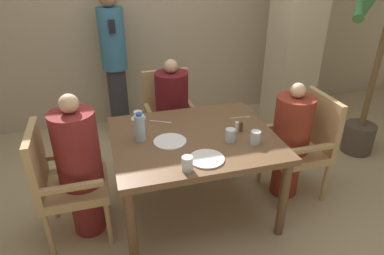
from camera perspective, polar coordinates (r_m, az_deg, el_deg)
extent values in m
plane|color=tan|center=(3.09, 0.28, -13.24)|extent=(16.00, 16.00, 0.00)
cube|color=tan|center=(4.32, -7.42, 19.10)|extent=(8.00, 0.06, 2.80)
cube|color=#BCAD8E|center=(4.17, 17.24, 17.18)|extent=(0.47, 0.47, 2.70)
cube|color=brown|center=(2.69, 0.31, -1.92)|extent=(1.26, 1.06, 0.05)
cylinder|color=brown|center=(2.45, -9.99, -16.39)|extent=(0.07, 0.07, 0.67)
cylinder|color=brown|center=(2.74, 14.99, -11.51)|extent=(0.07, 0.07, 0.67)
cylinder|color=brown|center=(3.19, -12.05, -4.92)|extent=(0.07, 0.07, 0.67)
cylinder|color=brown|center=(3.42, 7.33, -2.16)|extent=(0.07, 0.07, 0.67)
cube|color=tan|center=(2.77, -18.88, -9.32)|extent=(0.48, 0.48, 0.07)
cube|color=tan|center=(2.65, -24.52, -5.10)|extent=(0.05, 0.48, 0.47)
cube|color=tan|center=(2.87, -19.27, -4.25)|extent=(0.43, 0.04, 0.04)
cube|color=tan|center=(2.50, -19.51, -9.42)|extent=(0.43, 0.04, 0.04)
cylinder|color=tan|center=(3.06, -14.18, -10.01)|extent=(0.04, 0.04, 0.39)
cylinder|color=tan|center=(2.73, -13.66, -15.27)|extent=(0.04, 0.04, 0.39)
cylinder|color=tan|center=(3.10, -22.10, -10.89)|extent=(0.04, 0.04, 0.39)
cylinder|color=tan|center=(2.77, -22.72, -16.18)|extent=(0.04, 0.04, 0.39)
cylinder|color=maroon|center=(2.88, -17.08, -12.31)|extent=(0.24, 0.24, 0.46)
cylinder|color=maroon|center=(2.59, -18.64, -3.42)|extent=(0.32, 0.32, 0.57)
sphere|color=tan|center=(2.43, -19.87, 3.78)|extent=(0.13, 0.13, 0.13)
cube|color=tan|center=(3.52, -3.46, 0.63)|extent=(0.48, 0.48, 0.07)
cube|color=tan|center=(3.61, -4.37, 6.00)|extent=(0.48, 0.05, 0.47)
cube|color=tan|center=(3.51, 0.00, 3.34)|extent=(0.04, 0.43, 0.04)
cube|color=tan|center=(3.42, -7.15, 2.48)|extent=(0.04, 0.43, 0.04)
cylinder|color=tan|center=(3.50, 0.79, -3.80)|extent=(0.04, 0.04, 0.39)
cylinder|color=tan|center=(3.42, -6.03, -4.79)|extent=(0.04, 0.04, 0.39)
cylinder|color=tan|center=(3.86, -1.00, -0.66)|extent=(0.04, 0.04, 0.39)
cylinder|color=tan|center=(3.78, -7.20, -1.49)|extent=(0.04, 0.04, 0.39)
cylinder|color=#5B1419|center=(3.56, -3.16, -2.59)|extent=(0.24, 0.24, 0.46)
cylinder|color=#5B1419|center=(3.34, -3.38, 4.78)|extent=(0.32, 0.32, 0.53)
sphere|color=tan|center=(3.23, -3.54, 10.18)|extent=(0.13, 0.13, 0.13)
cube|color=tan|center=(3.18, 16.72, -3.83)|extent=(0.48, 0.48, 0.07)
cube|color=tan|center=(3.17, 20.78, 1.02)|extent=(0.05, 0.48, 0.47)
cube|color=tan|center=(2.95, 19.32, -3.36)|extent=(0.43, 0.04, 0.04)
cube|color=tan|center=(3.27, 15.12, 0.42)|extent=(0.43, 0.04, 0.04)
cylinder|color=tan|center=(3.06, 14.76, -10.11)|extent=(0.04, 0.04, 0.39)
cylinder|color=tan|center=(3.35, 11.26, -5.97)|extent=(0.04, 0.04, 0.39)
cylinder|color=tan|center=(3.27, 21.28, -8.50)|extent=(0.04, 0.04, 0.39)
cylinder|color=tan|center=(3.55, 17.41, -4.78)|extent=(0.04, 0.04, 0.39)
cylinder|color=maroon|center=(3.25, 15.36, -6.94)|extent=(0.24, 0.24, 0.46)
cylinder|color=maroon|center=(3.02, 16.46, 0.54)|extent=(0.32, 0.32, 0.49)
sphere|color=beige|center=(2.90, 17.26, 5.94)|extent=(0.12, 0.12, 0.12)
cylinder|color=#2D2D33|center=(4.24, -12.09, 4.45)|extent=(0.22, 0.22, 0.80)
cylinder|color=teal|center=(4.02, -13.14, 14.15)|extent=(0.29, 0.29, 0.68)
cube|color=black|center=(3.81, -13.22, 16.06)|extent=(0.07, 0.01, 0.14)
cylinder|color=#4C4238|center=(4.21, 25.97, -1.56)|extent=(0.32, 0.32, 0.33)
cylinder|color=brown|center=(3.95, 28.14, 7.82)|extent=(0.06, 0.06, 1.14)
cylinder|color=white|center=(2.38, 2.46, -5.24)|extent=(0.25, 0.25, 0.01)
cylinder|color=white|center=(2.59, -3.69, -2.34)|extent=(0.25, 0.25, 0.01)
cylinder|color=white|center=(2.98, -8.95, 1.52)|extent=(0.13, 0.13, 0.01)
cylinder|color=white|center=(2.97, -8.99, 2.11)|extent=(0.07, 0.07, 0.06)
cylinder|color=#A3C6DB|center=(2.60, -8.67, -0.08)|extent=(0.08, 0.08, 0.21)
cylinder|color=#3359B2|center=(2.55, -8.85, 2.18)|extent=(0.04, 0.04, 0.02)
cylinder|color=silver|center=(2.59, 10.55, -1.64)|extent=(0.08, 0.08, 0.10)
cylinder|color=silver|center=(2.25, -0.79, -6.05)|extent=(0.08, 0.08, 0.10)
cylinder|color=silver|center=(2.60, 6.40, -1.30)|extent=(0.08, 0.08, 0.10)
cylinder|color=white|center=(2.74, 7.44, 0.11)|extent=(0.03, 0.03, 0.09)
cylinder|color=#4C3D2D|center=(2.76, 8.19, 0.17)|extent=(0.03, 0.03, 0.08)
cube|color=silver|center=(2.99, 7.84, 1.66)|extent=(0.16, 0.02, 0.00)
cube|color=silver|center=(3.02, 9.28, 1.78)|extent=(0.04, 0.03, 0.00)
cube|color=silver|center=(2.91, -5.55, 1.02)|extent=(0.14, 0.09, 0.00)
cube|color=silver|center=(2.89, -4.04, 0.86)|extent=(0.06, 0.04, 0.00)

